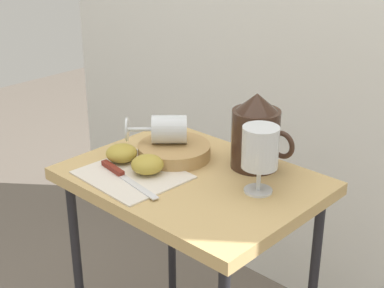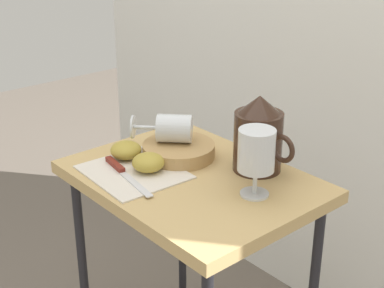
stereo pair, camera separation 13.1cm
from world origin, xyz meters
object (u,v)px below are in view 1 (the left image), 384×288
at_px(wine_glass_tipped_near, 167,129).
at_px(wine_glass_upright, 260,151).
at_px(table, 192,203).
at_px(knife, 121,174).
at_px(apple_half_right, 147,164).
at_px(basket_tray, 174,151).
at_px(apple_half_left, 122,153).
at_px(pitcher, 256,138).

bearing_deg(wine_glass_tipped_near, wine_glass_upright, -0.31).
relative_size(table, knife, 3.09).
xyz_separation_m(wine_glass_upright, apple_half_right, (-0.24, -0.11, -0.07)).
xyz_separation_m(basket_tray, apple_half_left, (-0.07, -0.11, 0.01)).
xyz_separation_m(wine_glass_upright, apple_half_left, (-0.34, -0.11, -0.07)).
relative_size(wine_glass_tipped_near, apple_half_right, 2.00).
distance_m(basket_tray, apple_half_right, 0.11).
distance_m(pitcher, knife, 0.33).
xyz_separation_m(apple_half_left, knife, (0.06, -0.06, -0.02)).
bearing_deg(wine_glass_upright, pitcher, 130.77).
xyz_separation_m(pitcher, knife, (-0.19, -0.26, -0.07)).
bearing_deg(wine_glass_tipped_near, apple_half_right, -68.68).
bearing_deg(apple_half_left, table, 20.65).
relative_size(table, basket_tray, 3.80).
height_order(apple_half_left, knife, apple_half_left).
xyz_separation_m(table, pitcher, (0.08, 0.14, 0.15)).
bearing_deg(apple_half_right, knife, -121.89).
bearing_deg(wine_glass_tipped_near, pitcher, 25.73).
height_order(basket_tray, wine_glass_upright, wine_glass_upright).
distance_m(basket_tray, apple_half_left, 0.13).
distance_m(table, wine_glass_tipped_near, 0.19).
bearing_deg(table, pitcher, 60.72).
bearing_deg(apple_half_left, basket_tray, 55.80).
bearing_deg(table, knife, -133.32).
bearing_deg(basket_tray, knife, -94.68).
bearing_deg(table, apple_half_right, -140.24).
relative_size(basket_tray, apple_half_right, 2.35).
bearing_deg(apple_half_right, apple_half_left, 179.25).
height_order(wine_glass_tipped_near, apple_half_left, wine_glass_tipped_near).
bearing_deg(apple_half_left, wine_glass_upright, 17.49).
distance_m(wine_glass_tipped_near, apple_half_left, 0.13).
bearing_deg(pitcher, table, -119.28).
height_order(wine_glass_tipped_near, knife, wine_glass_tipped_near).
xyz_separation_m(apple_half_left, apple_half_right, (0.09, -0.00, 0.00)).
relative_size(pitcher, apple_half_left, 2.41).
distance_m(wine_glass_upright, apple_half_right, 0.28).
bearing_deg(apple_half_right, wine_glass_upright, 23.85).
distance_m(table, apple_half_left, 0.21).
bearing_deg(pitcher, wine_glass_tipped_near, -154.27).
xyz_separation_m(basket_tray, knife, (-0.01, -0.16, -0.01)).
relative_size(pitcher, knife, 0.83).
bearing_deg(apple_half_right, wine_glass_tipped_near, 111.32).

